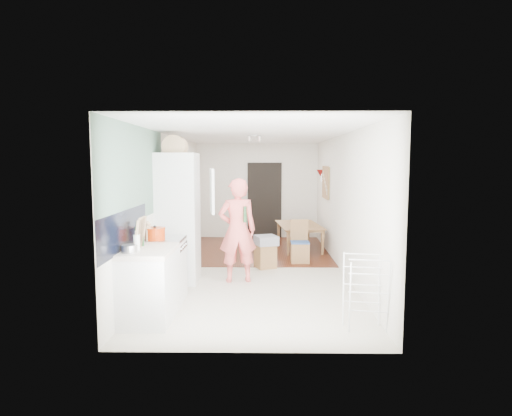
{
  "coord_description": "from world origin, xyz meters",
  "views": [
    {
      "loc": [
        0.12,
        -7.81,
        1.99
      ],
      "look_at": [
        0.02,
        0.2,
        1.14
      ],
      "focal_mm": 30.0,
      "sensor_mm": 36.0,
      "label": 1
    }
  ],
  "objects_px": {
    "person": "(237,221)",
    "dining_chair": "(300,242)",
    "stool": "(265,256)",
    "drying_rack": "(365,292)",
    "dining_table": "(300,239)"
  },
  "relations": [
    {
      "from": "person",
      "to": "dining_table",
      "type": "bearing_deg",
      "value": -125.74
    },
    {
      "from": "person",
      "to": "dining_table",
      "type": "distance_m",
      "value": 3.14
    },
    {
      "from": "dining_chair",
      "to": "person",
      "type": "bearing_deg",
      "value": -130.27
    },
    {
      "from": "stool",
      "to": "person",
      "type": "bearing_deg",
      "value": -116.54
    },
    {
      "from": "person",
      "to": "dining_chair",
      "type": "bearing_deg",
      "value": -140.73
    },
    {
      "from": "stool",
      "to": "drying_rack",
      "type": "bearing_deg",
      "value": -68.8
    },
    {
      "from": "dining_chair",
      "to": "drying_rack",
      "type": "bearing_deg",
      "value": -82.09
    },
    {
      "from": "person",
      "to": "dining_chair",
      "type": "relative_size",
      "value": 2.41
    },
    {
      "from": "dining_chair",
      "to": "drying_rack",
      "type": "xyz_separation_m",
      "value": [
        0.47,
        -3.43,
        0.02
      ]
    },
    {
      "from": "person",
      "to": "drying_rack",
      "type": "height_order",
      "value": "person"
    },
    {
      "from": "dining_table",
      "to": "drying_rack",
      "type": "height_order",
      "value": "drying_rack"
    },
    {
      "from": "dining_table",
      "to": "person",
      "type": "bearing_deg",
      "value": 148.89
    },
    {
      "from": "person",
      "to": "dining_chair",
      "type": "xyz_separation_m",
      "value": [
        1.17,
        1.38,
        -0.6
      ]
    },
    {
      "from": "dining_table",
      "to": "stool",
      "type": "height_order",
      "value": "dining_table"
    },
    {
      "from": "dining_chair",
      "to": "stool",
      "type": "distance_m",
      "value": 0.84
    }
  ]
}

